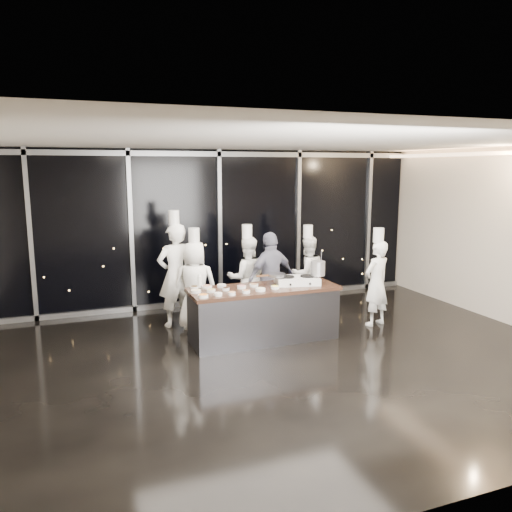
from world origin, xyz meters
The scene contains 15 objects.
ground centered at (0.00, 0.00, 0.00)m, with size 9.00×9.00×0.00m, color black.
room_shell centered at (0.18, 0.00, 2.25)m, with size 9.02×7.02×3.21m.
window_wall centered at (0.00, 3.43, 1.60)m, with size 8.90×0.11×3.20m.
demo_counter centered at (0.00, 0.90, 0.45)m, with size 2.46×0.86×0.90m.
stove centered at (0.61, 0.91, 0.96)m, with size 0.79×0.58×0.14m.
frying_pan centered at (0.26, 0.99, 1.06)m, with size 0.53×0.35×0.05m.
stock_pot centered at (0.95, 0.83, 1.16)m, with size 0.24×0.24×0.24m, color #A5A5A7.
prep_bowls centered at (-0.64, 0.88, 0.93)m, with size 1.41×0.71×0.05m.
squeeze_bottle centered at (-0.99, 1.24, 1.02)m, with size 0.07×0.07×0.25m.
chef_far_left centered at (-1.20, 2.17, 0.95)m, with size 0.76×0.58×2.10m.
chef_left centered at (-0.91, 1.88, 0.80)m, with size 0.89×0.73×1.81m.
chef_center centered at (0.15, 2.13, 0.79)m, with size 0.85×0.72×1.80m.
guest centered at (0.47, 1.71, 0.85)m, with size 1.06×0.66×1.69m.
chef_right centered at (1.45, 2.21, 0.76)m, with size 0.75×0.60×1.73m.
chef_side centered at (2.20, 0.93, 0.80)m, with size 0.65×0.52×1.78m.
Camera 1 is at (-2.92, -6.50, 2.84)m, focal length 35.00 mm.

